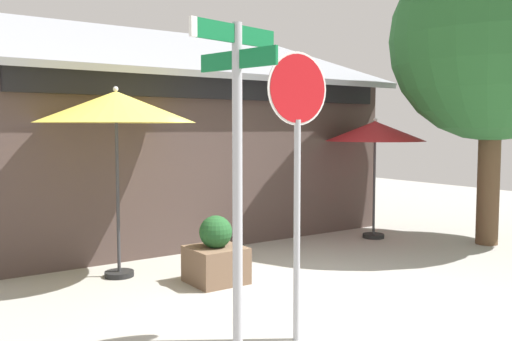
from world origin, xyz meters
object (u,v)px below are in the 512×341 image
Objects in this scene: patio_umbrella_crimson_center at (375,132)px; shade_tree at (504,45)px; patio_umbrella_mustard_left at (116,108)px; stop_sign at (297,142)px; street_sign_post at (237,163)px; sidewalk_planter at (216,256)px.

shade_tree reaches higher than patio_umbrella_crimson_center.
patio_umbrella_mustard_left is 5.41m from patio_umbrella_crimson_center.
stop_sign is at bearing -144.72° from patio_umbrella_crimson_center.
street_sign_post reaches higher than patio_umbrella_crimson_center.
street_sign_post is at bearing -158.88° from stop_sign.
street_sign_post is 3.21× the size of sidewalk_planter.
shade_tree is at bearing -7.62° from sidewalk_planter.
patio_umbrella_crimson_center is at bearing 131.90° from shade_tree.
sidewalk_planter is at bearing -167.25° from patio_umbrella_crimson_center.
patio_umbrella_mustard_left is (0.34, 3.87, 0.60)m from street_sign_post.
stop_sign reaches higher than patio_umbrella_crimson_center.
stop_sign is (0.99, 0.38, 0.16)m from street_sign_post.
shade_tree is (6.33, 1.58, 1.73)m from stop_sign.
patio_umbrella_mustard_left is 0.49× the size of shade_tree.
patio_umbrella_mustard_left is at bearing 164.70° from shade_tree.
shade_tree reaches higher than sidewalk_planter.
shade_tree is (1.59, -1.78, 1.67)m from patio_umbrella_crimson_center.
patio_umbrella_crimson_center is 4.79m from sidewalk_planter.
patio_umbrella_crimson_center is at bearing 12.75° from sidewalk_planter.
sidewalk_planter is at bearing 172.38° from shade_tree.
sidewalk_planter is at bearing 63.19° from street_sign_post.
street_sign_post is at bearing -146.90° from patio_umbrella_crimson_center.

